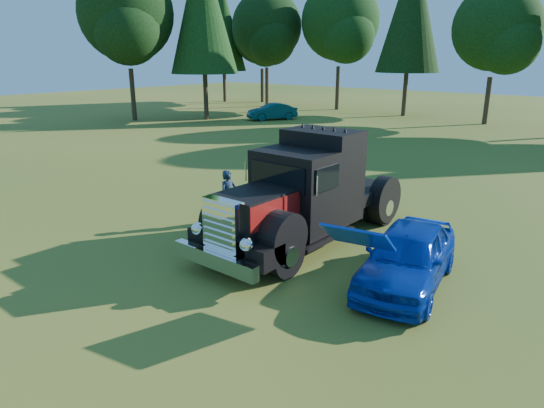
% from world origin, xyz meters
% --- Properties ---
extents(ground, '(120.00, 120.00, 0.00)m').
position_xyz_m(ground, '(0.00, 0.00, 0.00)').
color(ground, '#2D5118').
rests_on(ground, ground).
extents(treeline, '(72.10, 24.90, 13.84)m').
position_xyz_m(treeline, '(-3.74, 27.85, 7.56)').
color(treeline, '#2D2116').
rests_on(treeline, ground).
extents(diamond_t_truck, '(3.31, 7.16, 3.00)m').
position_xyz_m(diamond_t_truck, '(-0.27, 1.50, 1.28)').
color(diamond_t_truck, black).
rests_on(diamond_t_truck, ground).
extents(hotrod_coupe, '(2.37, 4.39, 1.89)m').
position_xyz_m(hotrod_coupe, '(3.11, 0.82, 0.70)').
color(hotrod_coupe, '#0818B3').
rests_on(hotrod_coupe, ground).
extents(spectator_near, '(0.44, 0.63, 1.64)m').
position_xyz_m(spectator_near, '(-2.95, 1.33, 0.82)').
color(spectator_near, '#1C2943').
rests_on(spectator_near, ground).
extents(spectator_far, '(0.84, 0.95, 1.61)m').
position_xyz_m(spectator_far, '(-1.86, 1.91, 0.81)').
color(spectator_far, '#1B2A3F').
rests_on(spectator_far, ground).
extents(distant_teal_car, '(3.05, 4.07, 1.28)m').
position_xyz_m(distant_teal_car, '(-17.84, 21.23, 0.64)').
color(distant_teal_car, '#08342F').
rests_on(distant_teal_car, ground).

